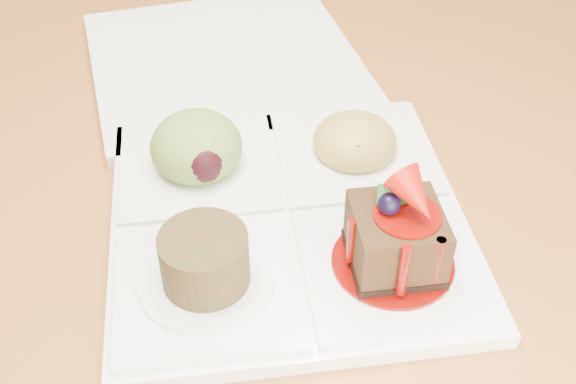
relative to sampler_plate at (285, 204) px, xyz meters
name	(u,v)px	position (x,y,z in m)	size (l,w,h in m)	color
ground	(206,322)	(0.02, 0.52, -0.77)	(6.00, 6.00, 0.00)	#542A18
sampler_plate	(285,204)	(0.00, 0.00, 0.00)	(0.30, 0.30, 0.10)	white
second_plate	(225,63)	(0.02, 0.22, -0.01)	(0.25, 0.25, 0.01)	white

